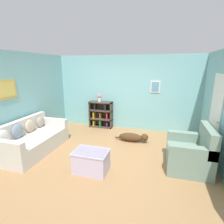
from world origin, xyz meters
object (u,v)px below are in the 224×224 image
at_px(recliner_chair, 191,153).
at_px(coffee_table, 91,161).
at_px(bookshelf, 101,115).
at_px(couch, 32,140).
at_px(dog, 133,137).
at_px(vase, 99,98).

xyz_separation_m(recliner_chair, coffee_table, (-2.07, -0.72, -0.11)).
distance_m(bookshelf, recliner_chair, 3.51).
distance_m(recliner_chair, coffee_table, 2.19).
height_order(couch, bookshelf, bookshelf).
bearing_deg(couch, coffee_table, -13.66).
relative_size(recliner_chair, coffee_table, 1.36).
bearing_deg(dog, recliner_chair, -36.12).
bearing_deg(vase, coffee_table, -73.88).
distance_m(dog, vase, 2.00).
relative_size(bookshelf, recliner_chair, 0.97).
bearing_deg(dog, couch, -152.24).
distance_m(bookshelf, dog, 1.75).
height_order(recliner_chair, dog, recliner_chair).
bearing_deg(dog, bookshelf, 143.18).
bearing_deg(vase, couch, -115.00).
distance_m(couch, recliner_chair, 3.96).
xyz_separation_m(dog, vase, (-1.42, 1.01, 0.98)).
height_order(coffee_table, dog, coffee_table).
xyz_separation_m(couch, dog, (2.50, 1.32, -0.17)).
xyz_separation_m(coffee_table, dog, (0.62, 1.78, -0.11)).
xyz_separation_m(recliner_chair, dog, (-1.45, 1.06, -0.21)).
bearing_deg(recliner_chair, couch, -176.24).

